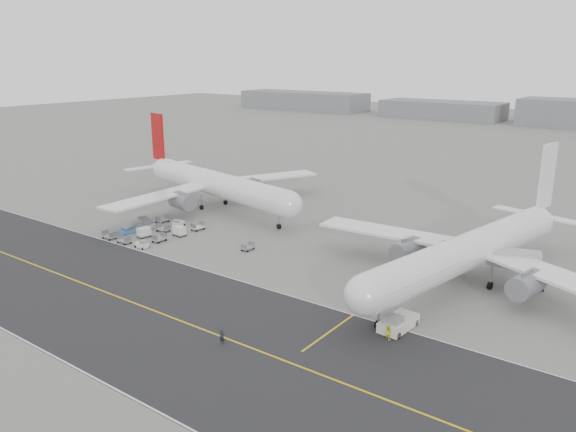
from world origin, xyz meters
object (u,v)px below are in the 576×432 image
Objects in this scene: airliner_a at (214,183)px; jet_bridge at (491,258)px; ground_crew_b at (389,332)px; airliner_b at (472,250)px; ground_crew_a at (222,337)px; pushback_tug at (398,323)px.

airliner_a is 3.69× the size of jet_bridge.
jet_bridge is 8.39× the size of ground_crew_b.
ground_crew_a is (-18.64, -38.14, -4.82)m from airliner_b.
airliner_b is 25.05m from ground_crew_b.
airliner_b is at bearing -87.14° from airliner_a.
airliner_b reaches higher than ground_crew_a.
airliner_a reaches higher than ground_crew_a.
airliner_b is 3.66m from jet_bridge.
airliner_b reaches higher than pushback_tug.
ground_crew_b is at bearing 14.66° from ground_crew_a.
airliner_a is at bearing -178.04° from airliner_b.
ground_crew_a is (47.48, -48.83, -5.00)m from airliner_a.
ground_crew_a is at bearing 59.82° from ground_crew_b.
jet_bridge is (2.53, 2.13, -1.57)m from airliner_b.
pushback_tug is at bearing -85.14° from airliner_b.
jet_bridge is at bearing -85.06° from airliner_a.
airliner_b is 3.59× the size of jet_bridge.
airliner_a is 30.97× the size of ground_crew_b.
jet_bridge is at bearing -79.80° from ground_crew_b.
airliner_a is at bearing 157.80° from pushback_tug.
pushback_tug is 24.19m from jet_bridge.
jet_bridge is 45.61m from ground_crew_a.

